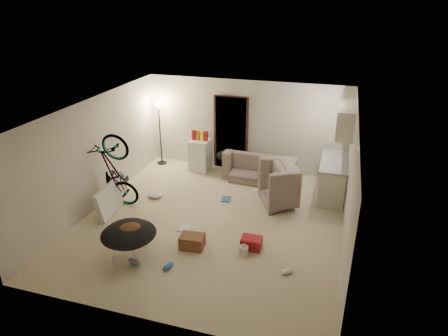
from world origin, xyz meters
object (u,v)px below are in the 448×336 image
(juicer, at_px, (244,250))
(bicycle, at_px, (116,187))
(mini_fridge, at_px, (200,155))
(sofa, at_px, (261,169))
(armchair, at_px, (293,188))
(floor_lamp, at_px, (159,120))
(tv_box, at_px, (109,201))
(drink_case_a, at_px, (192,241))
(drink_case_b, at_px, (251,243))
(kitchen_counter, at_px, (333,179))
(saucer_chair, at_px, (129,238))

(juicer, bearing_deg, bicycle, 163.03)
(bicycle, relative_size, mini_fridge, 2.13)
(sofa, xyz_separation_m, armchair, (1.00, -1.06, 0.09))
(floor_lamp, relative_size, tv_box, 1.88)
(drink_case_a, bearing_deg, armchair, 51.35)
(drink_case_b, bearing_deg, floor_lamp, 134.96)
(bicycle, bearing_deg, floor_lamp, 1.91)
(bicycle, bearing_deg, drink_case_b, -102.84)
(juicer, bearing_deg, armchair, 75.57)
(tv_box, bearing_deg, armchair, 18.86)
(mini_fridge, bearing_deg, sofa, -0.87)
(armchair, bearing_deg, bicycle, 84.26)
(mini_fridge, distance_m, juicer, 4.13)
(drink_case_a, xyz_separation_m, juicer, (1.02, 0.06, -0.03))
(kitchen_counter, relative_size, drink_case_b, 3.81)
(bicycle, bearing_deg, saucer_chair, -143.62)
(kitchen_counter, relative_size, tv_box, 1.56)
(floor_lamp, bearing_deg, tv_box, -88.07)
(saucer_chair, relative_size, juicer, 4.01)
(bicycle, relative_size, tv_box, 1.94)
(sofa, height_order, drink_case_a, sofa)
(saucer_chair, bearing_deg, armchair, 49.48)
(drink_case_b, bearing_deg, juicer, -111.10)
(drink_case_a, height_order, drink_case_b, drink_case_a)
(saucer_chair, relative_size, tv_box, 1.05)
(saucer_chair, bearing_deg, juicer, 19.25)
(bicycle, height_order, juicer, bicycle)
(floor_lamp, relative_size, juicer, 7.16)
(floor_lamp, height_order, juicer, floor_lamp)
(floor_lamp, distance_m, tv_box, 3.13)
(drink_case_b, bearing_deg, sofa, 97.96)
(juicer, bearing_deg, floor_lamp, 132.93)
(saucer_chair, height_order, juicer, saucer_chair)
(sofa, relative_size, drink_case_a, 4.13)
(bicycle, relative_size, drink_case_a, 4.03)
(floor_lamp, xyz_separation_m, bicycle, (0.10, -2.62, -0.82))
(mini_fridge, xyz_separation_m, tv_box, (-1.13, -2.87, -0.12))
(floor_lamp, bearing_deg, mini_fridge, -4.66)
(floor_lamp, distance_m, armchair, 4.27)
(floor_lamp, distance_m, saucer_chair, 4.61)
(sofa, height_order, bicycle, bicycle)
(armchair, height_order, mini_fridge, mini_fridge)
(saucer_chair, bearing_deg, sofa, 68.66)
(mini_fridge, bearing_deg, saucer_chair, -85.76)
(tv_box, bearing_deg, kitchen_counter, 21.21)
(kitchen_counter, height_order, bicycle, bicycle)
(sofa, distance_m, bicycle, 3.76)
(floor_lamp, distance_m, kitchen_counter, 4.95)
(floor_lamp, distance_m, bicycle, 2.75)
(tv_box, relative_size, juicer, 3.80)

